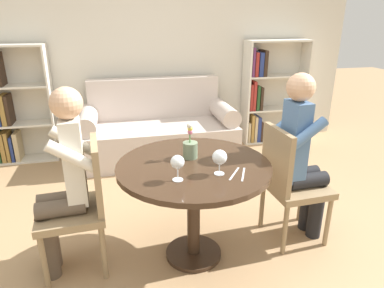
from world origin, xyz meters
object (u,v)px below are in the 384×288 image
Objects in this scene: bookshelf_right at (266,94)px; wine_glass_left at (178,163)px; flower_vase at (190,147)px; person_left at (64,181)px; wine_glass_right at (220,158)px; bookshelf_left at (5,108)px; chair_right at (289,180)px; couch at (158,132)px; chair_left at (81,201)px; person_right at (302,157)px.

bookshelf_right reaches higher than wine_glass_left.
flower_vase reaches higher than wine_glass_left.
person_left is at bearing -177.08° from flower_vase.
wine_glass_right is at bearing 6.00° from wine_glass_left.
bookshelf_left is 5.39× the size of flower_vase.
bookshelf_left is at bearing 46.12° from chair_right.
bookshelf_left is 2.86m from wine_glass_left.
chair_right is (0.74, -1.86, 0.18)m from couch.
wine_glass_left is at bearing -56.69° from bookshelf_left.
person_right is (1.56, -0.01, 0.18)m from chair_left.
chair_right is at bearing 85.52° from chair_left.
flower_vase is at bearing 112.44° from wine_glass_right.
person_left reaches higher than chair_right.
wine_glass_left is (0.68, -0.27, 0.18)m from person_left.
bookshelf_right is 2.56m from flower_vase.
chair_left is (-0.74, -1.84, 0.18)m from couch.
bookshelf_right reaches higher than chair_left.
chair_left is at bearing -136.59° from bookshelf_right.
wine_glass_right is (0.86, -0.25, 0.34)m from chair_left.
wine_glass_left is 0.63× the size of flower_vase.
person_right is at bearing -2.84° from flower_vase.
chair_left is at bearing -111.81° from couch.
flower_vase is (-0.12, 0.29, -0.03)m from wine_glass_right.
person_right is 8.19× the size of wine_glass_right.
person_right is (0.82, -1.85, 0.36)m from couch.
bookshelf_left is 3.21m from bookshelf_right.
wine_glass_right is (1.83, -2.36, 0.19)m from bookshelf_left.
couch is at bearing -169.78° from bookshelf_right.
bookshelf_right is 8.54× the size of wine_glass_left.
bookshelf_left is 2.99m from wine_glass_right.
person_right is at bearing -107.52° from bookshelf_right.
couch is 1.42× the size of person_right.
wine_glass_left is (1.57, -2.38, 0.19)m from bookshelf_left.
person_left is (0.88, -2.11, 0.01)m from bookshelf_left.
wine_glass_left is at bearing -174.00° from wine_glass_right.
bookshelf_left is at bearing -161.10° from person_left.
wine_glass_left and wine_glass_right have the same top height.
bookshelf_right is 2.91m from wine_glass_left.
flower_vase is (0.74, 0.03, 0.31)m from chair_left.
chair_right is 5.72× the size of wine_glass_left.
bookshelf_left is at bearing 123.31° from wine_glass_left.
wine_glass_left is (0.59, -0.28, 0.34)m from chair_left.
bookshelf_left is 1.07× the size of person_left.
person_right is at bearing -39.77° from bookshelf_left.
person_left is (-0.83, -1.85, 0.35)m from couch.
flower_vase is at bearing -125.71° from bookshelf_right.
wine_glass_right is (-1.38, -2.37, 0.18)m from bookshelf_right.
wine_glass_left is (-1.64, -2.39, 0.18)m from bookshelf_right.
person_left is at bearing -137.58° from bookshelf_right.
chair_right is at bearing -3.78° from flower_vase.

